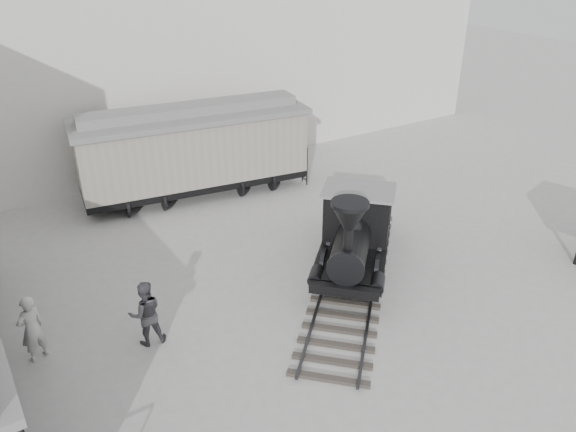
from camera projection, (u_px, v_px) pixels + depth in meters
ground at (390, 340)px, 14.91m from camera, size 90.00×90.00×0.00m
north_wall at (166, 41)px, 23.75m from camera, size 34.00×2.51×11.00m
locomotive at (355, 235)px, 17.53m from camera, size 8.04×8.16×3.32m
boxcar at (193, 148)px, 22.37m from camera, size 9.46×4.02×3.76m
visitor_a at (32, 329)px, 13.87m from camera, size 0.80×0.67×1.86m
visitor_b at (146, 313)px, 14.45m from camera, size 0.99×0.83×1.84m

